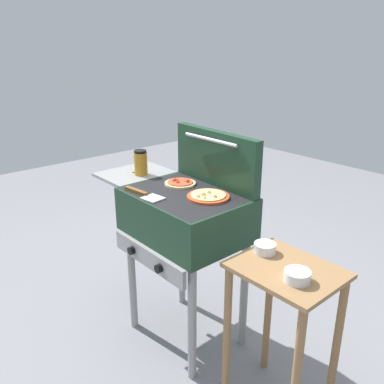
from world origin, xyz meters
name	(u,v)px	position (x,y,z in m)	size (l,w,h in m)	color
ground_plane	(187,334)	(0.00, 0.00, 0.00)	(8.00, 8.00, 0.00)	gray
grill	(184,218)	(-0.01, 0.00, 0.76)	(0.96, 0.53, 0.90)	#193823
grill_lid_open	(216,158)	(0.00, 0.21, 1.05)	(0.63, 0.09, 0.30)	#193823
pizza_pepperoni	(180,183)	(-0.13, 0.07, 0.91)	(0.17, 0.17, 0.03)	beige
pizza_cheese	(208,196)	(0.13, 0.04, 0.91)	(0.22, 0.22, 0.03)	#C64723
sauce_jar	(141,163)	(-0.42, 0.01, 0.97)	(0.08, 0.08, 0.15)	#B77A1E
spatula	(143,194)	(-0.12, -0.19, 0.91)	(0.26, 0.10, 0.02)	#B7BABF
prep_table	(283,310)	(0.66, 0.00, 0.53)	(0.44, 0.36, 0.75)	olive
topping_bowl_near	(265,248)	(0.51, 0.04, 0.77)	(0.10, 0.10, 0.04)	silver
topping_bowl_far	(297,276)	(0.75, -0.05, 0.77)	(0.11, 0.11, 0.04)	silver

